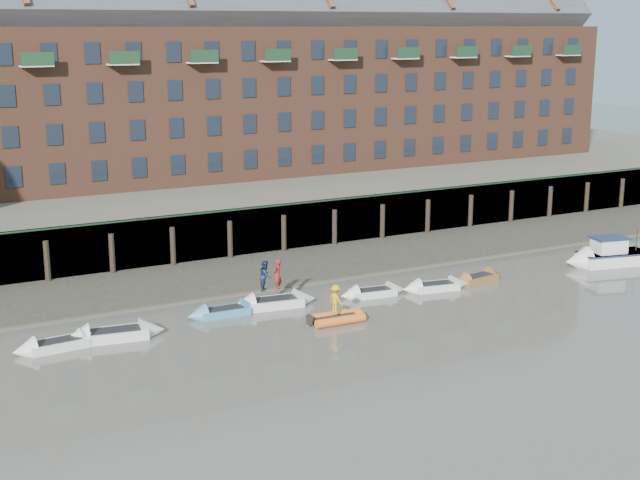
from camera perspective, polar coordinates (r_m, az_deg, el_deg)
ground at (r=42.97m, az=7.93°, el=-7.45°), size 220.00×220.00×0.00m
foreshore at (r=57.76m, az=-2.50°, el=-1.81°), size 110.00×8.00×0.50m
mud_band at (r=54.82m, az=-0.98°, el=-2.65°), size 110.00×1.60×0.10m
river_wall at (r=61.24m, az=-4.27°, el=0.60°), size 110.00×1.23×3.30m
bank_terrace at (r=73.67m, az=-8.53°, el=2.71°), size 110.00×28.00×3.20m
apartment_terrace at (r=73.35m, az=-9.11°, el=11.48°), size 80.60×15.56×20.98m
rowboat_0 at (r=45.40m, az=-16.41°, el=-6.43°), size 4.49×1.64×1.28m
rowboat_1 at (r=46.02m, az=-12.98°, el=-5.90°), size 5.15×2.18×1.45m
rowboat_2 at (r=48.68m, az=-6.15°, el=-4.58°), size 4.20×1.30×1.21m
rowboat_3 at (r=49.89m, az=-2.93°, el=-4.02°), size 5.01×2.02×1.41m
rowboat_4 at (r=51.90m, az=3.42°, el=-3.37°), size 4.17×1.64×1.18m
rowboat_5 at (r=53.40m, az=7.40°, el=-2.97°), size 4.35×1.92×1.22m
rowboat_6 at (r=55.47m, az=10.05°, el=-2.44°), size 4.20×1.79×1.18m
rib_tender at (r=47.40m, az=1.18°, el=-4.99°), size 3.12×1.54×0.54m
motor_launch at (r=61.00m, az=17.51°, el=-1.01°), size 6.07×3.05×2.40m
person_rower_a at (r=49.60m, az=-2.74°, el=-2.23°), size 0.76×0.72×1.75m
person_rower_b at (r=49.48m, az=-3.50°, el=-2.29°), size 1.01×1.06×1.72m
person_rib_crew at (r=46.98m, az=1.02°, el=-3.81°), size 0.76×1.10×1.57m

